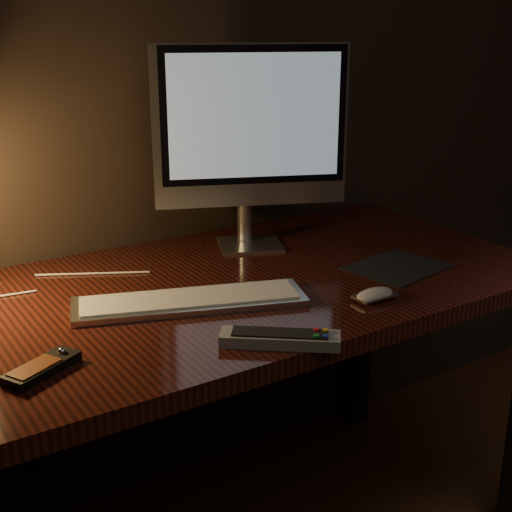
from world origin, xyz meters
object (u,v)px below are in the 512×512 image
desk (190,330)px  tv_remote (280,338)px  monitor (251,130)px  keyboard (190,301)px  mouse (375,296)px  media_remote (42,367)px

desk → tv_remote: tv_remote is taller
desk → monitor: bearing=26.5°
monitor → keyboard: size_ratio=1.06×
mouse → tv_remote: (-0.29, -0.07, 0.00)m
monitor → keyboard: bearing=-117.6°
tv_remote → media_remote: bearing=-159.8°
desk → media_remote: (-0.42, -0.27, 0.14)m
monitor → mouse: size_ratio=5.54×
keyboard → media_remote: (-0.35, -0.13, 0.00)m
monitor → keyboard: 0.50m
desk → mouse: 0.45m
desk → media_remote: size_ratio=11.04×
media_remote → mouse: bearing=-32.2°
mouse → tv_remote: tv_remote is taller
keyboard → tv_remote: tv_remote is taller
tv_remote → mouse: bearing=51.4°
monitor → media_remote: monitor is taller
tv_remote → desk: bearing=125.3°
desk → mouse: (0.27, -0.33, 0.14)m
desk → mouse: bearing=-50.5°
desk → monitor: size_ratio=3.15×
desk → tv_remote: size_ratio=7.78×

